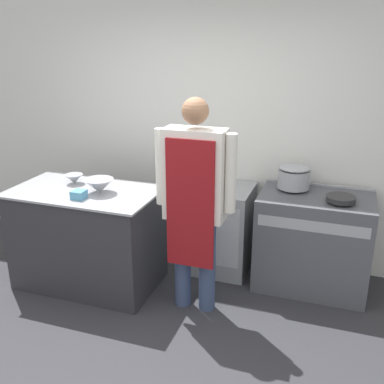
% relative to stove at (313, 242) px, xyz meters
% --- Properties ---
extents(ground_plane, '(14.00, 14.00, 0.00)m').
position_rel_stove_xyz_m(ground_plane, '(-1.08, -1.63, -0.45)').
color(ground_plane, '#2D2D33').
extents(wall_back, '(8.00, 0.05, 2.70)m').
position_rel_stove_xyz_m(wall_back, '(-1.08, 0.39, 0.90)').
color(wall_back, white).
rests_on(wall_back, ground_plane).
extents(prep_counter, '(1.34, 0.78, 0.93)m').
position_rel_stove_xyz_m(prep_counter, '(-1.99, -0.62, 0.02)').
color(prep_counter, '#2D2D33').
rests_on(prep_counter, ground_plane).
extents(stove, '(1.00, 0.64, 0.92)m').
position_rel_stove_xyz_m(stove, '(0.00, 0.00, 0.00)').
color(stove, '#4C4F56').
rests_on(stove, ground_plane).
extents(fridge_unit, '(0.57, 0.58, 0.86)m').
position_rel_stove_xyz_m(fridge_unit, '(-0.88, 0.05, -0.02)').
color(fridge_unit, '#93999E').
rests_on(fridge_unit, ground_plane).
extents(person_cook, '(0.67, 0.24, 1.82)m').
position_rel_stove_xyz_m(person_cook, '(-0.92, -0.70, 0.60)').
color(person_cook, '#38476B').
rests_on(person_cook, ground_plane).
extents(mixing_bowl, '(0.26, 0.26, 0.13)m').
position_rel_stove_xyz_m(mixing_bowl, '(-1.83, -0.63, 0.55)').
color(mixing_bowl, '#9EA0A8').
rests_on(mixing_bowl, prep_counter).
extents(small_bowl, '(0.17, 0.17, 0.09)m').
position_rel_stove_xyz_m(small_bowl, '(-2.19, -0.48, 0.53)').
color(small_bowl, '#9EA0A8').
rests_on(small_bowl, prep_counter).
extents(plastic_tub, '(0.11, 0.11, 0.07)m').
position_rel_stove_xyz_m(plastic_tub, '(-1.92, -0.82, 0.52)').
color(plastic_tub, teal).
rests_on(plastic_tub, prep_counter).
extents(stock_pot, '(0.29, 0.29, 0.22)m').
position_rel_stove_xyz_m(stock_pot, '(-0.23, 0.11, 0.58)').
color(stock_pot, '#9EA0A8').
rests_on(stock_pot, stove).
extents(saute_pan, '(0.25, 0.25, 0.04)m').
position_rel_stove_xyz_m(saute_pan, '(0.20, -0.11, 0.49)').
color(saute_pan, '#262628').
rests_on(saute_pan, stove).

